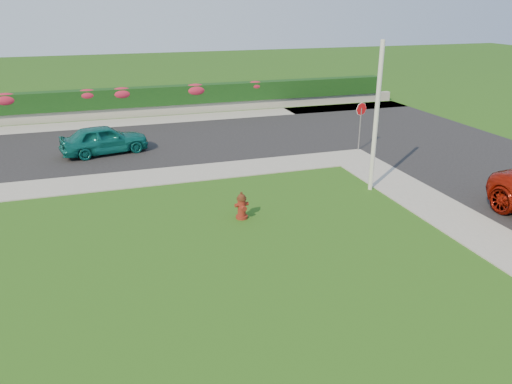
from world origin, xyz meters
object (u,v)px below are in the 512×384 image
object	(u,v)px
fire_hydrant	(242,206)
utility_pole	(376,118)
sedan_teal	(104,139)
stop_sign	(361,116)

from	to	relation	value
fire_hydrant	utility_pole	xyz separation A→B (m)	(5.24, 1.08, 2.23)
sedan_teal	utility_pole	bearing A→B (deg)	-142.06
sedan_teal	fire_hydrant	bearing A→B (deg)	-168.15
fire_hydrant	stop_sign	distance (m)	9.39
sedan_teal	utility_pole	size ratio (longest dim) A/B	0.72
stop_sign	fire_hydrant	bearing A→B (deg)	-133.83
utility_pole	sedan_teal	bearing A→B (deg)	139.87
utility_pole	stop_sign	world-z (taller)	utility_pole
utility_pole	stop_sign	xyz separation A→B (m)	(2.08, 4.67, -1.01)
sedan_teal	stop_sign	world-z (taller)	stop_sign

